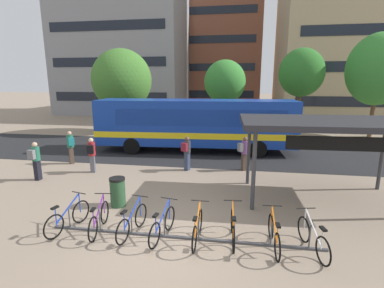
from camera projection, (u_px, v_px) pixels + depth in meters
ground at (165, 236)px, 8.04m from camera, size 200.00×200.00×0.00m
bus_lane_asphalt at (205, 151)px, 17.83m from camera, size 80.00×7.20×0.01m
city_bus at (194, 123)px, 17.55m from camera, size 12.14×3.22×3.20m
bike_rack at (181, 235)px, 7.92m from camera, size 7.72×0.11×0.70m
parked_bicycle_blue_0 at (68, 218)px, 8.32m from camera, size 0.59×1.69×0.99m
parked_bicycle_purple_1 at (99, 219)px, 8.23m from camera, size 0.52×1.71×0.99m
parked_bicycle_blue_2 at (132, 222)px, 8.07m from camera, size 0.52×1.71×0.99m
parked_bicycle_blue_3 at (163, 225)px, 7.89m from camera, size 0.52×1.71×0.99m
parked_bicycle_orange_4 at (197, 229)px, 7.72m from camera, size 0.52×1.72×0.99m
parked_bicycle_orange_5 at (233, 228)px, 7.72m from camera, size 0.52×1.72×0.99m
parked_bicycle_orange_6 at (274, 235)px, 7.39m from camera, size 0.52×1.72×0.99m
parked_bicycle_white_7 at (313, 238)px, 7.23m from camera, size 0.58×1.69×0.99m
transit_shelter at (328, 125)px, 10.04m from camera, size 6.12×3.55×2.96m
commuter_black_pack_0 at (92, 153)px, 13.52m from camera, size 0.44×0.59×1.69m
commuter_grey_pack_1 at (36, 158)px, 12.44m from camera, size 0.35×0.52×1.72m
commuter_maroon_pack_2 at (187, 151)px, 13.84m from camera, size 0.47×0.60×1.69m
commuter_grey_pack_3 at (244, 151)px, 13.83m from camera, size 0.61×0.53×1.69m
commuter_teal_pack_4 at (71, 145)px, 14.96m from camera, size 0.59×0.59×1.76m
trash_bin at (118, 192)px, 9.93m from camera, size 0.55×0.55×1.03m
street_tree_0 at (225, 82)px, 23.41m from camera, size 3.39×3.39×6.05m
street_tree_1 at (122, 80)px, 23.62m from camera, size 4.91×4.91×6.95m
street_tree_2 at (301, 73)px, 22.86m from camera, size 3.56×3.56×6.92m
street_tree_3 at (378, 70)px, 21.51m from camera, size 4.55×4.55×7.90m
building_left_wing at (124, 52)px, 38.77m from camera, size 16.37×10.40×16.47m
building_right_wing at (370, 8)px, 33.23m from camera, size 19.85×11.62×25.45m
building_centre_block at (214, 59)px, 47.69m from camera, size 14.87×10.46×16.05m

